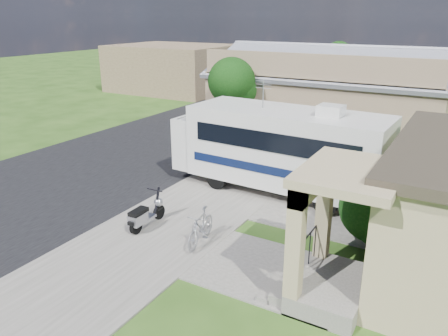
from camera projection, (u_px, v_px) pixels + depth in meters
The scene contains 18 objects.
ground at pixel (199, 231), 13.96m from camera, with size 120.00×120.00×0.00m, color #224312.
street_slab at pixel (184, 132), 25.66m from camera, with size 9.00×80.00×0.02m, color black.
sidewalk_slab at pixel (288, 148), 22.59m from camera, with size 4.00×80.00×0.06m, color #5D5A54.
driveway_slab at pixel (294, 193), 16.92m from camera, with size 7.00×6.00×0.05m, color #5D5A54.
walk_slab at pixel (272, 272), 11.72m from camera, with size 4.00×3.00×0.05m, color #5D5A54.
warehouse at pixel (332, 100), 24.71m from camera, with size 12.50×8.40×5.04m.
distant_bldg_far at pixel (173, 68), 39.27m from camera, with size 10.00×8.00×4.00m, color brown.
distant_bldg_near at pixel (252, 62), 48.27m from camera, with size 8.00×7.00×3.20m, color #866F54.
street_tree_a at pixel (234, 84), 22.01m from camera, with size 2.44×2.40×4.58m.
street_tree_b at pixel (303, 63), 30.14m from camera, with size 2.44×2.40×4.73m.
street_tree_c at pixel (340, 57), 37.59m from camera, with size 2.44×2.40×4.42m.
motorhome at pixel (279, 146), 16.58m from camera, with size 8.36×2.98×4.23m.
shrub at pixel (378, 205), 12.52m from camera, with size 2.21×2.11×2.72m.
scooter at pixel (145, 215), 13.95m from camera, with size 0.60×1.72×1.13m.
bicycle at pixel (201, 229), 12.98m from camera, with size 0.50×1.76×1.06m, color #9999A0.
pickup_truck at pixel (228, 114), 26.83m from camera, with size 2.53×5.49×1.53m, color silver.
van at pixel (271, 94), 33.29m from camera, with size 2.33×5.73×1.66m, color silver.
garden_hose at pixel (295, 265), 11.89m from camera, with size 0.43×0.43×0.19m, color #156A20.
Camera 1 is at (6.93, -10.42, 6.56)m, focal length 35.00 mm.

